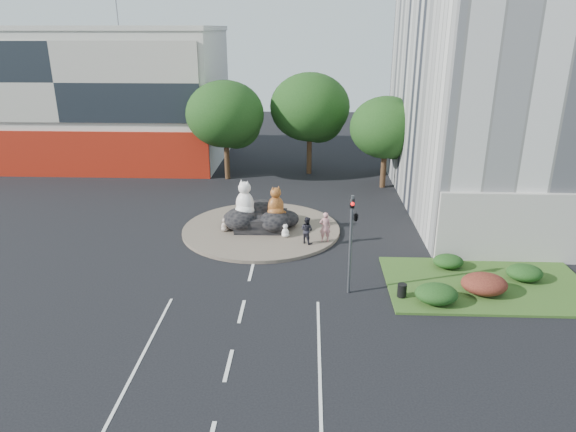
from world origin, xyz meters
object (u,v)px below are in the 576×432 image
Objects in this scene: pedestrian_dark at (307,230)px; cat_white at (245,198)px; kitten_calico at (225,224)px; parked_car at (106,166)px; litter_bin at (402,290)px; cat_tabby at (276,201)px; pedestrian_pink at (325,227)px; kitten_white at (285,230)px.

cat_white is at bearing 7.02° from pedestrian_dark.
kitten_calico is 18.59m from parked_car.
pedestrian_dark is at bearing -0.86° from cat_white.
pedestrian_dark is 7.69m from litter_bin.
pedestrian_dark is at bearing -141.02° from parked_car.
cat_tabby is at bearing 28.58° from kitten_calico.
pedestrian_dark is 2.51× the size of litter_bin.
cat_tabby is 2.99× the size of litter_bin.
pedestrian_pink is 2.82× the size of litter_bin.
pedestrian_dark reaches higher than litter_bin.
pedestrian_pink is at bearing 7.50° from cat_white.
pedestrian_pink is (4.98, -1.93, -1.13)m from cat_white.
pedestrian_dark is (-1.08, -0.28, -0.10)m from pedestrian_pink.
kitten_calico is 3.93m from kitten_white.
pedestrian_pink is at bearing -138.85° from parked_car.
cat_white is at bearing 42.04° from kitten_calico.
parked_car is (-18.93, 15.04, -0.43)m from pedestrian_pink.
parked_car is at bearing 136.26° from litter_bin.
pedestrian_pink is 1.12m from pedestrian_dark.
cat_tabby is at bearing 128.34° from litter_bin.
parked_car is at bearing 113.86° from cat_tabby.
parked_car is 31.06m from litter_bin.
cat_white is at bearing 133.57° from kitten_white.
cat_tabby reaches higher than kitten_white.
pedestrian_dark reaches higher than parked_car.
pedestrian_pink is (3.04, -1.85, -0.95)m from cat_tabby.
cat_tabby is 2.22× the size of kitten_calico.
pedestrian_pink is at bearing 118.61° from litter_bin.
kitten_calico is at bearing 17.90° from pedestrian_dark.
kitten_white is at bearing 9.68° from kitten_calico.
litter_bin is (3.51, -6.43, -0.67)m from pedestrian_pink.
cat_tabby is at bearing -10.84° from pedestrian_dark.
cat_white is 5.46m from pedestrian_pink.
kitten_white is (2.59, -1.29, -1.62)m from cat_white.
cat_white is 1.40× the size of pedestrian_dark.
pedestrian_dark is (1.31, -0.92, 0.39)m from kitten_white.
pedestrian_pink is (2.39, -0.64, 0.50)m from kitten_white.
kitten_white is 0.20× the size of parked_car.
cat_white reaches higher than cat_tabby.
cat_white is 12.04m from litter_bin.
litter_bin is at bearing -144.12° from parked_car.
pedestrian_pink is (6.24, -1.46, 0.48)m from kitten_calico.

